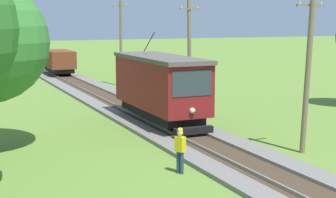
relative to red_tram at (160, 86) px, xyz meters
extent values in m
cube|color=maroon|center=(0.00, 0.02, 0.11)|extent=(2.50, 8.00, 2.60)
cube|color=#56514C|center=(0.00, 0.02, 1.52)|extent=(2.60, 8.32, 0.22)
cube|color=black|center=(0.00, 0.02, -1.47)|extent=(2.10, 7.04, 0.44)
cube|color=#2D3842|center=(0.00, -3.99, 0.57)|extent=(2.10, 0.03, 1.25)
cube|color=#2D3842|center=(1.26, 0.02, 0.47)|extent=(0.02, 6.72, 1.04)
sphere|color=#F4EAB2|center=(0.00, -4.04, -0.74)|extent=(0.28, 0.28, 0.28)
cylinder|color=black|center=(0.00, 1.62, 2.33)|extent=(0.05, 1.67, 1.19)
cube|color=black|center=(0.00, -4.18, -1.69)|extent=(2.00, 0.36, 0.32)
cylinder|color=black|center=(0.00, -2.22, -1.47)|extent=(1.54, 0.80, 0.80)
cylinder|color=black|center=(0.00, 2.26, -1.47)|extent=(1.54, 0.80, 0.80)
cube|color=brown|center=(0.00, 26.58, -0.42)|extent=(2.40, 5.20, 1.70)
cube|color=black|center=(0.00, 26.58, -1.49)|extent=(2.02, 4.78, 0.38)
cylinder|color=black|center=(0.00, 25.02, -1.49)|extent=(1.54, 0.76, 0.76)
cylinder|color=black|center=(0.00, 28.14, -1.49)|extent=(1.54, 0.76, 0.76)
cylinder|color=#7A664C|center=(3.37, -8.33, 1.44)|extent=(0.24, 0.60, 7.27)
cube|color=#7A664C|center=(3.37, -8.33, 4.20)|extent=(1.40, 0.10, 0.10)
cylinder|color=silver|center=(2.82, -8.33, 4.30)|extent=(0.08, 0.08, 0.10)
cylinder|color=silver|center=(3.92, -8.33, 4.30)|extent=(0.08, 0.08, 0.10)
cylinder|color=#7A664C|center=(3.37, 3.32, 1.46)|extent=(0.24, 0.51, 7.30)
cube|color=#7A664C|center=(3.37, 3.32, 4.23)|extent=(1.40, 0.10, 0.10)
cylinder|color=silver|center=(2.82, 3.32, 4.33)|extent=(0.08, 0.08, 0.10)
cylinder|color=silver|center=(3.92, 3.32, 4.33)|extent=(0.08, 0.08, 0.10)
cylinder|color=#7A664C|center=(3.37, 16.90, 1.73)|extent=(0.24, 0.52, 7.84)
cube|color=#7A664C|center=(3.37, 16.90, 4.70)|extent=(1.40, 0.10, 0.10)
cylinder|color=silver|center=(2.82, 16.90, 4.80)|extent=(0.08, 0.08, 0.10)
cylinder|color=silver|center=(3.92, 16.90, 4.80)|extent=(0.08, 0.08, 0.10)
cylinder|color=navy|center=(-2.84, -8.94, -1.76)|extent=(0.15, 0.15, 0.86)
cylinder|color=navy|center=(-2.91, -8.80, -1.76)|extent=(0.15, 0.15, 0.86)
cube|color=yellow|center=(-2.88, -8.87, -1.04)|extent=(0.38, 0.45, 0.58)
sphere|color=beige|center=(-2.88, -8.87, -0.61)|extent=(0.22, 0.22, 0.22)
sphere|color=yellow|center=(-2.88, -8.87, -0.51)|extent=(0.21, 0.21, 0.21)
camera|label=1|loc=(-11.03, -26.51, 3.67)|focal=56.37mm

